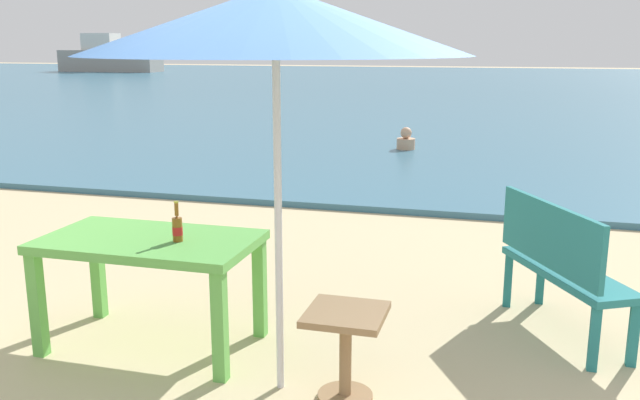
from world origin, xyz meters
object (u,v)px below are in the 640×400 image
at_px(picnic_table_green, 150,253).
at_px(patio_umbrella, 275,21).
at_px(side_table_wood, 346,342).
at_px(boat_barge, 109,58).
at_px(swimmer_person, 406,141).
at_px(bench_teal_center, 559,261).
at_px(beer_bottle_amber, 177,227).

xyz_separation_m(picnic_table_green, patio_umbrella, (1.01, -0.32, 1.47)).
bearing_deg(side_table_wood, picnic_table_green, 166.00).
bearing_deg(boat_barge, swimmer_person, -49.94).
distance_m(picnic_table_green, boat_barge, 46.31).
height_order(picnic_table_green, bench_teal_center, bench_teal_center).
bearing_deg(boat_barge, side_table_wood, -56.07).
height_order(beer_bottle_amber, side_table_wood, beer_bottle_amber).
relative_size(picnic_table_green, patio_umbrella, 0.61).
height_order(beer_bottle_amber, bench_teal_center, beer_bottle_amber).
distance_m(patio_umbrella, side_table_wood, 1.81).
relative_size(beer_bottle_amber, boat_barge, 0.04).
distance_m(beer_bottle_amber, boat_barge, 46.45).
bearing_deg(beer_bottle_amber, patio_umbrella, -20.44).
bearing_deg(patio_umbrella, beer_bottle_amber, 159.56).
distance_m(side_table_wood, boat_barge, 47.38).
xyz_separation_m(beer_bottle_amber, bench_teal_center, (2.40, 0.95, -0.31)).
xyz_separation_m(patio_umbrella, swimmer_person, (-0.62, 9.03, -1.88)).
height_order(side_table_wood, swimmer_person, side_table_wood).
relative_size(picnic_table_green, beer_bottle_amber, 5.28).
bearing_deg(bench_teal_center, beer_bottle_amber, -158.43).
height_order(beer_bottle_amber, boat_barge, boat_barge).
height_order(patio_umbrella, bench_teal_center, patio_umbrella).
bearing_deg(swimmer_person, patio_umbrella, -86.10).
xyz_separation_m(picnic_table_green, swimmer_person, (0.40, 8.71, -0.41)).
relative_size(patio_umbrella, swimmer_person, 5.61).
relative_size(beer_bottle_amber, bench_teal_center, 0.22).
height_order(patio_umbrella, side_table_wood, patio_umbrella).
relative_size(picnic_table_green, bench_teal_center, 1.14).
bearing_deg(swimmer_person, picnic_table_green, -92.61).
distance_m(patio_umbrella, swimmer_person, 9.25).
bearing_deg(bench_teal_center, patio_umbrella, -142.38).
xyz_separation_m(beer_bottle_amber, patio_umbrella, (0.79, -0.29, 1.26)).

